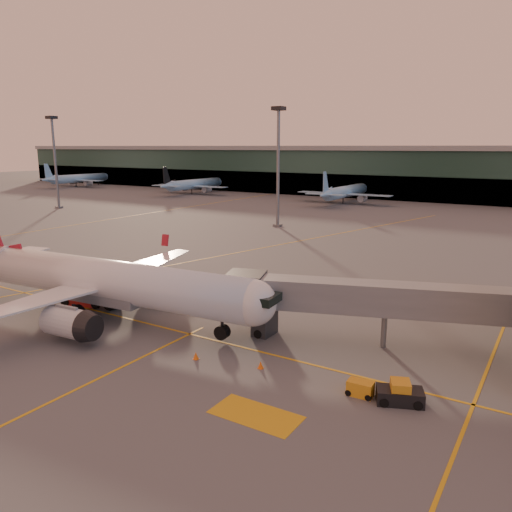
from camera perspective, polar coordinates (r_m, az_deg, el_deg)
The scene contains 14 objects.
ground at distance 48.06m, azimuth -16.11°, elevation -9.26°, with size 600.00×600.00×0.00m, color #4C4F54.
taxi_markings at distance 86.33m, azimuth 2.77°, elevation 0.81°, with size 100.12×173.00×0.01m.
terminal at distance 174.71m, azimuth 21.00°, elevation 8.79°, with size 400.00×20.00×17.60m.
mast_west_far at distance 153.93m, azimuth -22.02°, elevation 10.61°, with size 2.40×2.40×25.60m.
mast_west_near at distance 109.56m, azimuth 2.55°, elevation 11.10°, with size 2.40×2.40×25.60m.
distant_aircraft_row at distance 150.18m, azimuth 23.00°, elevation 4.80°, with size 350.00×34.00×13.00m.
main_airplane at distance 53.32m, azimuth -17.44°, elevation -2.73°, with size 40.32×36.39×12.16m.
jet_bridge at distance 44.94m, azimuth 16.53°, elevation -5.15°, with size 28.84×12.56×5.97m.
catering_truck at distance 58.96m, azimuth -19.13°, elevation -2.69°, with size 6.61×4.37×4.73m.
gpu_cart at distance 37.39m, azimuth 11.84°, elevation -14.61°, with size 1.91×1.19×1.08m.
pushback_tug at distance 36.99m, azimuth 16.13°, elevation -14.94°, with size 3.55×2.75×1.62m.
cone_nose at distance 40.75m, azimuth 0.53°, elevation -12.35°, with size 0.47×0.47×0.60m.
cone_wing_left at distance 66.38m, azimuth -6.93°, elevation -2.62°, with size 0.38×0.38×0.49m.
cone_fwd at distance 42.64m, azimuth -6.89°, elevation -11.25°, with size 0.49×0.49×0.62m.
Camera 1 is at (33.84, -29.39, 17.36)m, focal length 35.00 mm.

